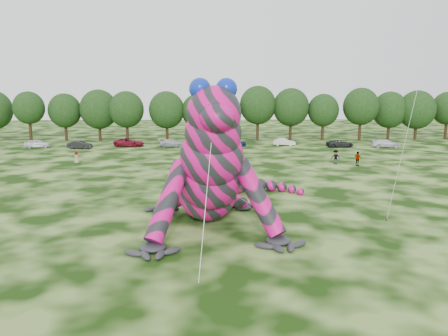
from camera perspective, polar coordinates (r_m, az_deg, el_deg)
name	(u,v)px	position (r m, az deg, el deg)	size (l,w,h in m)	color
ground	(248,243)	(28.12, 3.11, -9.78)	(240.00, 240.00, 0.00)	#16330A
inflatable_gecko	(205,150)	(32.47, -2.51, 2.34)	(17.45, 20.72, 10.36)	#CF0C73
tree_3	(29,117)	(89.88, -24.07, 6.13)	(5.81, 5.23, 9.44)	black
tree_4	(65,117)	(89.40, -20.04, 6.25)	(6.22, 5.60, 9.06)	black
tree_5	(99,115)	(87.35, -16.01, 6.64)	(7.16, 6.44, 9.80)	black
tree_6	(127,117)	(84.50, -12.59, 6.58)	(6.52, 5.86, 9.49)	black
tree_7	(167,116)	(83.62, -7.49, 6.69)	(6.68, 6.01, 9.48)	black
tree_8	(198,118)	(83.49, -3.44, 6.57)	(6.14, 5.53, 8.94)	black
tree_9	(226,118)	(83.92, 0.20, 6.51)	(5.27, 4.74, 8.68)	black
tree_10	(258,113)	(85.60, 4.43, 7.17)	(7.09, 6.38, 10.50)	black
tree_11	(291,114)	(86.21, 8.71, 6.96)	(7.01, 6.31, 10.07)	black
tree_12	(323,117)	(87.19, 12.81, 6.50)	(5.99, 5.39, 8.97)	black
tree_13	(361,114)	(88.69, 17.40, 6.72)	(6.83, 6.15, 10.13)	black
tree_14	(389,116)	(92.49, 20.78, 6.42)	(6.82, 6.14, 9.40)	black
tree_15	(417,115)	(93.70, 23.85, 6.33)	(7.17, 6.45, 9.63)	black
tree_16	(447,115)	(98.35, 27.11, 6.14)	(6.26, 5.63, 9.37)	black
car_0	(37,144)	(80.36, -23.18, 2.95)	(1.68, 4.18, 1.42)	white
car_1	(80,145)	(76.51, -18.31, 2.89)	(1.40, 4.01, 1.32)	black
car_2	(129,142)	(77.43, -12.27, 3.30)	(2.41, 5.24, 1.46)	maroon
car_3	(173,143)	(75.66, -6.73, 3.27)	(1.88, 4.62, 1.34)	#AEB4B9
car_4	(235,142)	(75.80, 1.43, 3.36)	(1.62, 4.02, 1.37)	#151B4D
car_5	(284,142)	(77.67, 7.89, 3.39)	(1.35, 3.86, 1.27)	silver
car_6	(340,144)	(77.22, 14.91, 3.11)	(2.10, 4.56, 1.27)	#242426
car_7	(386,143)	(79.30, 20.36, 3.04)	(1.96, 4.82, 1.40)	silver
spectator_1	(196,165)	(51.41, -3.61, 0.39)	(0.89, 0.70, 1.84)	gray
spectator_5	(239,179)	(43.53, 2.03, -1.44)	(1.60, 0.51, 1.73)	gray
spectator_2	(336,157)	(59.09, 14.36, 1.39)	(1.22, 0.70, 1.89)	gray
spectator_4	(77,158)	(60.84, -18.70, 1.29)	(0.80, 0.52, 1.64)	gray
spectator_3	(358,159)	(58.48, 17.06, 1.16)	(1.10, 0.46, 1.87)	gray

